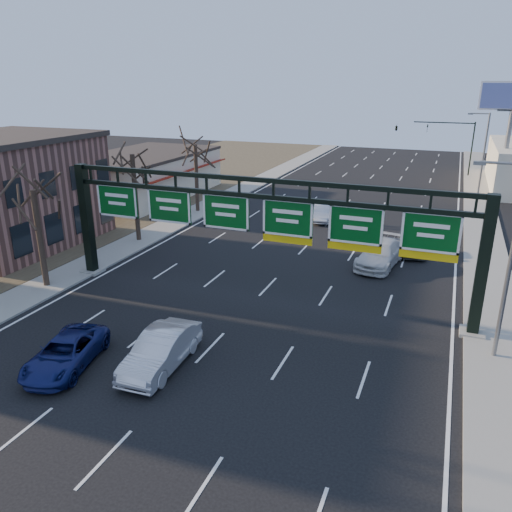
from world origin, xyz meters
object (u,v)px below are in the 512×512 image
at_px(car_blue_suv, 66,353).
at_px(car_white_wagon, 380,254).
at_px(sign_gantry, 259,223).
at_px(car_silver_sedan, 161,350).

relative_size(car_blue_suv, car_white_wagon, 0.86).
bearing_deg(sign_gantry, car_white_wagon, 55.92).
distance_m(sign_gantry, car_silver_sedan, 9.26).
bearing_deg(car_white_wagon, sign_gantry, -115.81).
distance_m(car_blue_suv, car_silver_sedan, 4.26).
relative_size(sign_gantry, car_silver_sedan, 4.90).
xyz_separation_m(car_blue_suv, car_white_wagon, (11.09, 18.31, 0.15)).
relative_size(car_silver_sedan, car_white_wagon, 0.88).
height_order(sign_gantry, car_silver_sedan, sign_gantry).
bearing_deg(car_blue_suv, car_silver_sedan, 8.84).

